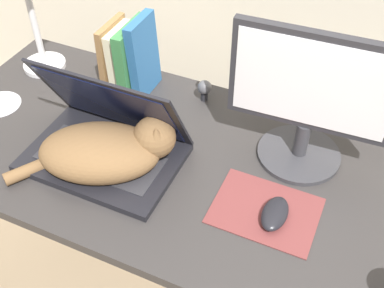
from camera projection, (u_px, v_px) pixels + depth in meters
desk at (179, 179)px, 1.28m from camera, size 1.37×0.65×0.72m
laptop at (106, 141)px, 1.20m from camera, size 0.38×0.26×0.25m
cat at (107, 150)px, 1.15m from camera, size 0.37×0.29×0.14m
external_monitor at (310, 99)px, 1.10m from camera, size 0.39×0.21×0.36m
mousepad at (265, 211)px, 1.10m from camera, size 0.24×0.18×0.00m
computer_mouse at (275, 214)px, 1.07m from camera, size 0.06×0.10×0.03m
book_row at (130, 57)px, 1.37m from camera, size 0.13×0.16×0.23m
webcam at (205, 88)px, 1.37m from camera, size 0.04×0.04×0.07m
cd_disc at (0, 104)px, 1.38m from camera, size 0.12×0.12×0.00m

